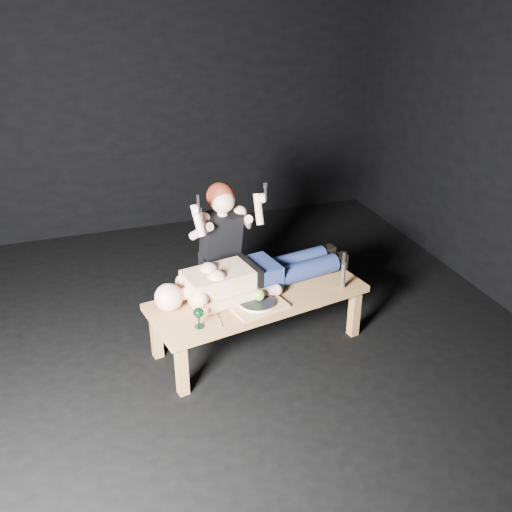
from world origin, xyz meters
name	(u,v)px	position (x,y,z in m)	size (l,w,h in m)	color
ground	(218,347)	(0.00, 0.00, 0.00)	(5.00, 5.00, 0.00)	black
back_wall	(148,90)	(0.00, 2.50, 1.50)	(5.00, 5.00, 0.00)	black
table	(258,320)	(0.31, -0.07, 0.23)	(1.62, 0.61, 0.45)	#B38748
lying_man	(256,271)	(0.33, 0.05, 0.58)	(1.60, 0.49, 0.26)	#EDB693
kneeling_woman	(218,247)	(0.15, 0.49, 0.61)	(0.65, 0.73, 1.22)	black
serving_tray	(257,305)	(0.24, -0.23, 0.46)	(0.39, 0.28, 0.02)	tan
plate	(257,302)	(0.24, -0.23, 0.48)	(0.26, 0.26, 0.02)	white
apple	(259,295)	(0.26, -0.22, 0.53)	(0.08, 0.08, 0.08)	#46A41E
goblet	(199,318)	(-0.21, -0.35, 0.53)	(0.07, 0.07, 0.15)	black
fork_flat	(219,321)	(-0.06, -0.32, 0.45)	(0.02, 0.17, 0.01)	#B2B2B7
knife_flat	(277,301)	(0.41, -0.21, 0.45)	(0.02, 0.17, 0.01)	#B2B2B7
spoon_flat	(267,299)	(0.35, -0.16, 0.45)	(0.02, 0.17, 0.01)	#B2B2B7
carving_knife	(343,270)	(0.94, -0.18, 0.60)	(0.04, 0.04, 0.30)	#B2B2B7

